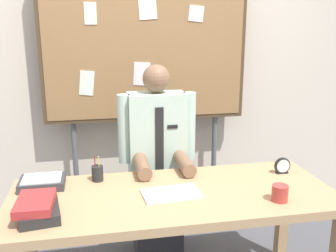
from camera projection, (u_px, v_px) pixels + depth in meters
back_wall at (143, 65)px, 3.24m from camera, size 6.40×0.08×2.70m
desk at (174, 206)px, 2.19m from camera, size 1.86×0.75×0.75m
person at (157, 170)px, 2.74m from camera, size 0.55×0.56×1.42m
bulletin_board at (146, 47)px, 3.00m from camera, size 1.65×0.09×2.15m
book_stack at (38, 208)px, 1.88m from camera, size 0.22×0.29×0.10m
open_notebook at (171, 193)px, 2.14m from camera, size 0.34×0.22×0.01m
desk_clock at (282, 166)px, 2.45m from camera, size 0.10×0.04×0.10m
coffee_mug at (280, 193)px, 2.05m from camera, size 0.09×0.09×0.09m
pen_holder at (97, 173)px, 2.32m from camera, size 0.07×0.07×0.16m
paper_tray at (42, 182)px, 2.24m from camera, size 0.26×0.20×0.06m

